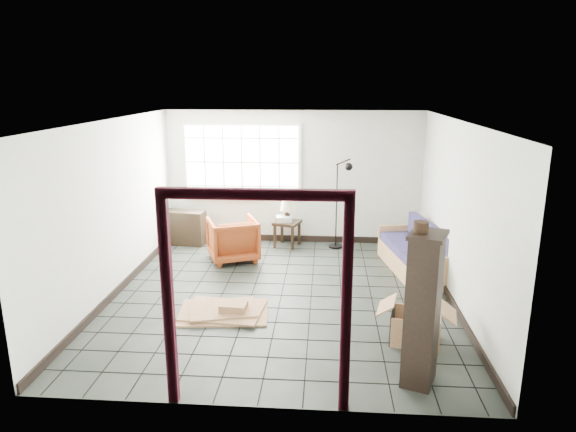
# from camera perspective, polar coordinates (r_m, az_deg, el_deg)

# --- Properties ---
(ground) EXTENTS (5.50, 5.50, 0.00)m
(ground) POSITION_cam_1_polar(r_m,az_deg,el_deg) (7.83, -0.75, -8.81)
(ground) COLOR black
(ground) RESTS_ON ground
(room_shell) EXTENTS (5.02, 5.52, 2.61)m
(room_shell) POSITION_cam_1_polar(r_m,az_deg,el_deg) (7.35, -0.78, 3.37)
(room_shell) COLOR beige
(room_shell) RESTS_ON ground
(window_panel) EXTENTS (2.32, 0.08, 1.52)m
(window_panel) POSITION_cam_1_polar(r_m,az_deg,el_deg) (10.10, -5.13, 5.98)
(window_panel) COLOR silver
(window_panel) RESTS_ON ground
(doorway_trim) EXTENTS (1.80, 0.08, 2.20)m
(doorway_trim) POSITION_cam_1_polar(r_m,az_deg,el_deg) (4.82, -3.63, -6.54)
(doorway_trim) COLOR #3C0D1A
(doorway_trim) RESTS_ON ground
(futon_sofa) EXTENTS (1.05, 1.97, 0.83)m
(futon_sofa) POSITION_cam_1_polar(r_m,az_deg,el_deg) (8.93, 14.22, -4.19)
(futon_sofa) COLOR #9C7846
(futon_sofa) RESTS_ON ground
(armchair) EXTENTS (1.05, 1.02, 0.85)m
(armchair) POSITION_cam_1_polar(r_m,az_deg,el_deg) (9.24, -6.16, -2.36)
(armchair) COLOR maroon
(armchair) RESTS_ON ground
(side_table) EXTENTS (0.57, 0.57, 0.50)m
(side_table) POSITION_cam_1_polar(r_m,az_deg,el_deg) (9.95, -0.10, -1.08)
(side_table) COLOR black
(side_table) RESTS_ON ground
(table_lamp) EXTENTS (0.29, 0.29, 0.43)m
(table_lamp) POSITION_cam_1_polar(r_m,az_deg,el_deg) (9.88, -0.09, 1.11)
(table_lamp) COLOR black
(table_lamp) RESTS_ON side_table
(projector) EXTENTS (0.32, 0.27, 0.10)m
(projector) POSITION_cam_1_polar(r_m,az_deg,el_deg) (9.90, -0.45, -0.32)
(projector) COLOR silver
(projector) RESTS_ON side_table
(floor_lamp) EXTENTS (0.47, 0.45, 1.76)m
(floor_lamp) POSITION_cam_1_polar(r_m,az_deg,el_deg) (9.71, 6.01, 1.64)
(floor_lamp) COLOR black
(floor_lamp) RESTS_ON ground
(console_shelf) EXTENTS (0.90, 0.45, 0.67)m
(console_shelf) POSITION_cam_1_polar(r_m,az_deg,el_deg) (10.33, -11.54, -1.25)
(console_shelf) COLOR black
(console_shelf) RESTS_ON ground
(tall_shelf) EXTENTS (0.49, 0.55, 1.67)m
(tall_shelf) POSITION_cam_1_polar(r_m,az_deg,el_deg) (5.57, 14.75, -9.93)
(tall_shelf) COLOR black
(tall_shelf) RESTS_ON ground
(pot) EXTENTS (0.16, 0.16, 0.11)m
(pot) POSITION_cam_1_polar(r_m,az_deg,el_deg) (5.26, 14.56, -1.21)
(pot) COLOR black
(pot) RESTS_ON tall_shelf
(open_box) EXTENTS (1.01, 0.64, 0.53)m
(open_box) POSITION_cam_1_polar(r_m,az_deg,el_deg) (6.65, 13.98, -11.92)
(open_box) COLOR brown
(open_box) RESTS_ON ground
(cardboard_pile) EXTENTS (1.30, 0.98, 0.18)m
(cardboard_pile) POSITION_cam_1_polar(r_m,az_deg,el_deg) (7.29, -7.04, -10.36)
(cardboard_pile) COLOR brown
(cardboard_pile) RESTS_ON ground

